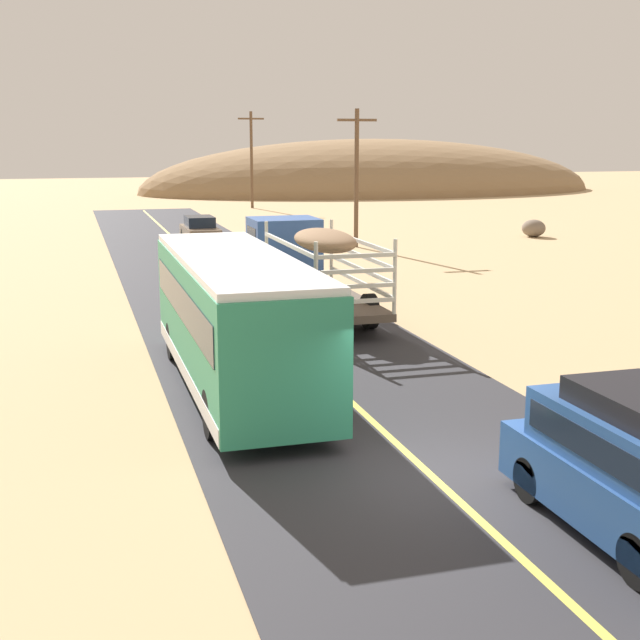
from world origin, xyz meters
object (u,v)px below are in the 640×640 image
(car_far, at_px, (200,230))
(power_pole_far, at_px, (252,157))
(power_pole_mid, at_px, (357,173))
(boulder_near_shoulder, at_px, (534,228))
(livestock_truck, at_px, (299,255))
(suv_near, at_px, (635,465))
(bus, at_px, (235,318))

(car_far, xyz_separation_m, power_pole_far, (7.91, 23.13, 3.62))
(power_pole_mid, relative_size, boulder_near_shoulder, 5.04)
(livestock_truck, xyz_separation_m, boulder_near_shoulder, (19.17, 16.78, -1.27))
(car_far, relative_size, power_pole_mid, 0.59)
(power_pole_mid, xyz_separation_m, power_pole_far, (-0.00, 27.66, 0.32))
(livestock_truck, bearing_deg, suv_near, -89.81)
(livestock_truck, relative_size, power_pole_far, 1.21)
(suv_near, height_order, livestock_truck, livestock_truck)
(power_pole_mid, distance_m, power_pole_far, 27.66)
(suv_near, distance_m, car_far, 38.88)
(car_far, distance_m, power_pole_mid, 9.69)
(power_pole_mid, bearing_deg, power_pole_far, 90.00)
(livestock_truck, height_order, bus, bus)
(boulder_near_shoulder, bearing_deg, livestock_truck, -138.82)
(car_far, height_order, boulder_near_shoulder, car_far)
(suv_near, distance_m, livestock_truck, 19.18)
(power_pole_mid, height_order, boulder_near_shoulder, power_pole_mid)
(bus, xyz_separation_m, car_far, (3.55, 29.60, -1.05))
(suv_near, xyz_separation_m, car_far, (-0.69, 38.87, -0.46))
(livestock_truck, relative_size, car_far, 2.20)
(car_far, xyz_separation_m, boulder_near_shoulder, (19.80, -2.93, -0.17))
(livestock_truck, distance_m, car_far, 19.75)
(car_far, xyz_separation_m, power_pole_mid, (7.91, -4.53, 3.30))
(power_pole_far, bearing_deg, livestock_truck, -99.66)
(livestock_truck, xyz_separation_m, power_pole_mid, (7.29, 15.18, 2.20))
(power_pole_far, xyz_separation_m, boulder_near_shoulder, (11.89, -26.05, -3.79))
(power_pole_mid, distance_m, boulder_near_shoulder, 12.49)
(livestock_truck, distance_m, power_pole_far, 43.52)
(suv_near, xyz_separation_m, boulder_near_shoulder, (19.11, 35.94, -0.63))
(suv_near, bearing_deg, boulder_near_shoulder, 62.00)
(livestock_truck, bearing_deg, bus, -112.86)
(bus, distance_m, boulder_near_shoulder, 35.46)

